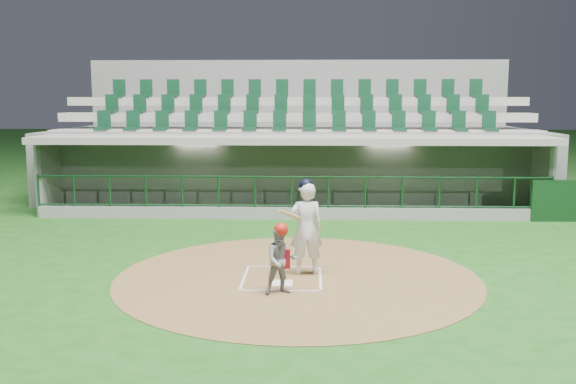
% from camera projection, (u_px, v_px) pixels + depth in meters
% --- Properties ---
extents(ground, '(120.00, 120.00, 0.00)m').
position_uv_depth(ground, '(283.00, 274.00, 12.92)').
color(ground, '#194D16').
rests_on(ground, ground).
extents(dirt_circle, '(7.20, 7.20, 0.01)m').
position_uv_depth(dirt_circle, '(298.00, 277.00, 12.71)').
color(dirt_circle, brown).
rests_on(dirt_circle, ground).
extents(home_plate, '(0.43, 0.43, 0.02)m').
position_uv_depth(home_plate, '(281.00, 283.00, 12.23)').
color(home_plate, white).
rests_on(home_plate, dirt_circle).
extents(batter_box_chalk, '(1.55, 1.80, 0.01)m').
position_uv_depth(batter_box_chalk, '(282.00, 278.00, 12.62)').
color(batter_box_chalk, silver).
rests_on(batter_box_chalk, ground).
extents(dugout_structure, '(16.40, 3.70, 3.00)m').
position_uv_depth(dugout_structure, '(291.00, 179.00, 20.50)').
color(dugout_structure, slate).
rests_on(dugout_structure, ground).
extents(seating_deck, '(17.00, 6.72, 5.15)m').
position_uv_depth(seating_deck, '(296.00, 156.00, 23.50)').
color(seating_deck, slate).
rests_on(seating_deck, ground).
extents(batter, '(0.91, 0.93, 1.94)m').
position_uv_depth(batter, '(306.00, 227.00, 12.78)').
color(batter, white).
rests_on(batter, dirt_circle).
extents(catcher, '(0.70, 0.61, 1.31)m').
position_uv_depth(catcher, '(281.00, 259.00, 11.55)').
color(catcher, gray).
rests_on(catcher, dirt_circle).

